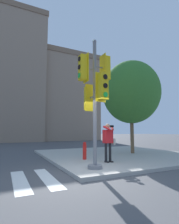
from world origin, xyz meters
TOP-DOWN VIEW (x-y plane):
  - ground_plane at (0.00, 0.00)m, footprint 160.00×160.00m
  - sidewalk_corner at (3.50, 3.50)m, footprint 8.00×8.00m
  - traffic_signal_pole at (0.43, 0.41)m, footprint 1.25×1.26m
  - person_photographer at (1.53, 1.29)m, footprint 0.58×0.54m
  - street_tree at (4.43, 3.24)m, footprint 3.47×3.47m
  - fire_hydrant at (0.92, 2.37)m, footprint 0.17×0.23m
  - building_right at (6.38, 24.86)m, footprint 10.95×10.55m

SIDE VIEW (x-z plane):
  - ground_plane at x=0.00m, z-range 0.00..0.00m
  - sidewalk_corner at x=3.50m, z-range 0.00..0.13m
  - fire_hydrant at x=0.92m, z-range 0.13..0.92m
  - person_photographer at x=1.53m, z-range 0.28..1.87m
  - traffic_signal_pole at x=0.43m, z-range 0.56..5.22m
  - street_tree at x=4.43m, z-range 1.00..6.57m
  - building_right at x=6.38m, z-range 0.01..14.28m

